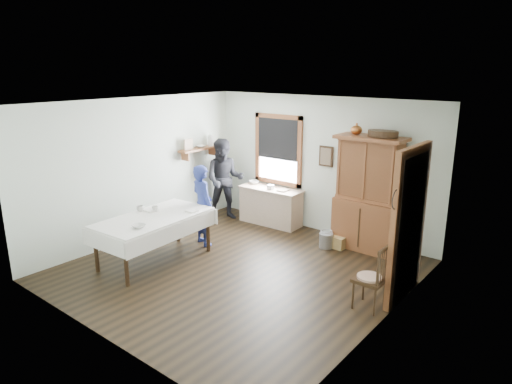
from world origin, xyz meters
TOP-DOWN VIEW (x-y plane):
  - room at (0.00, 0.00)m, footprint 5.01×5.01m
  - window at (-1.00, 2.46)m, footprint 1.18×0.07m
  - doorway at (2.46, 0.85)m, footprint 0.09×1.14m
  - wall_shelf at (-2.37, 1.54)m, footprint 0.24×1.00m
  - framed_picture at (0.15, 2.46)m, footprint 0.30×0.04m
  - rug_beater at (2.45, 0.30)m, footprint 0.01×0.27m
  - work_counter at (-0.97, 2.18)m, footprint 1.38×0.57m
  - china_hutch at (1.20, 2.18)m, footprint 1.22×0.59m
  - dining_table at (-1.35, -0.60)m, footprint 1.17×2.06m
  - spindle_chair at (2.21, 0.22)m, footprint 0.43×0.43m
  - pail at (0.63, 1.76)m, footprint 0.34×0.34m
  - wicker_basket at (0.77, 1.90)m, footprint 0.39×0.28m
  - woman_blue at (-1.27, 0.47)m, footprint 0.59×0.47m
  - figure_dark at (-1.96, 1.83)m, footprint 1.01×0.97m
  - table_cup_a at (-1.76, -0.55)m, footprint 0.14×0.14m
  - table_cup_b at (-1.55, -0.40)m, footprint 0.13×0.13m
  - table_bowl at (-1.08, -1.10)m, footprint 0.26×0.26m
  - counter_book at (-0.75, 2.19)m, footprint 0.16×0.21m
  - counter_bowl at (-1.48, 2.26)m, footprint 0.27×0.27m
  - shelf_bowl at (-2.37, 1.55)m, footprint 0.22×0.22m

SIDE VIEW (x-z plane):
  - wicker_basket at x=0.77m, z-range 0.00..0.22m
  - pail at x=0.63m, z-range 0.00..0.28m
  - work_counter at x=-0.97m, z-range 0.00..0.78m
  - dining_table at x=-1.35m, z-range 0.00..0.80m
  - spindle_chair at x=2.21m, z-range 0.00..0.94m
  - woman_blue at x=-1.27m, z-range 0.00..1.41m
  - counter_book at x=-0.75m, z-range 0.78..0.80m
  - counter_bowl at x=-1.48m, z-range 0.78..0.85m
  - figure_dark at x=-1.96m, z-range 0.00..1.63m
  - table_bowl at x=-1.08m, z-range 0.80..0.86m
  - table_cup_a at x=-1.76m, z-range 0.80..0.90m
  - table_cup_b at x=-1.55m, z-range 0.80..0.90m
  - china_hutch at x=1.20m, z-range 0.00..2.07m
  - doorway at x=2.46m, z-range 0.05..2.27m
  - room at x=0.00m, z-range 0.00..2.70m
  - framed_picture at x=0.15m, z-range 1.35..1.75m
  - wall_shelf at x=-2.37m, z-range 1.35..1.79m
  - shelf_bowl at x=-2.37m, z-range 1.57..1.62m
  - window at x=-1.00m, z-range 0.88..2.36m
  - rug_beater at x=2.45m, z-range 1.58..1.86m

